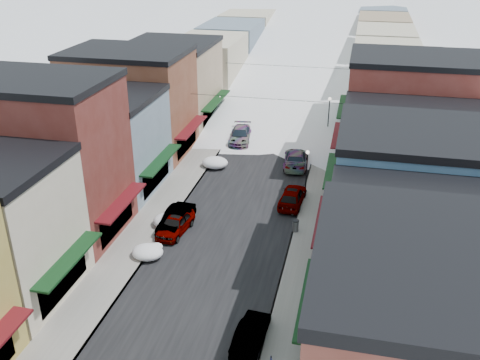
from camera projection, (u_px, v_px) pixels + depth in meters
The scene contains 30 objects.
road at pixel (291, 102), 75.18m from camera, with size 10.00×160.00×0.01m, color black.
sidewalk_left at pixel (245, 98), 76.47m from camera, with size 3.20×160.00×0.15m, color gray.
sidewalk_right at pixel (338, 104), 73.83m from camera, with size 3.20×160.00×0.15m, color gray.
curb_left at pixel (256, 99), 76.16m from camera, with size 0.10×160.00×0.15m, color slate.
curb_right at pixel (327, 104), 74.14m from camera, with size 0.10×160.00×0.15m, color slate.
bldg_l_brick_near at pixel (43, 158), 40.37m from camera, with size 12.30×8.20×12.50m.
bldg_l_grayblue at pixel (102, 141), 48.52m from camera, with size 11.30×9.20×9.00m.
bldg_l_brick_far at pixel (131, 102), 56.25m from camera, with size 13.30×9.20×11.00m.
bldg_l_tan at pixel (172, 83), 65.10m from camera, with size 11.30×11.20×10.00m.
bldg_r_green at pixel (420, 289), 28.11m from camera, with size 11.30×9.20×9.50m.
bldg_r_blue at pixel (410, 203), 35.86m from camera, with size 11.30×9.20×10.50m.
bldg_r_cream at pixel (409, 163), 44.03m from camera, with size 12.30×9.20×9.00m.
bldg_r_brick_far at pixel (410, 115), 51.35m from camera, with size 13.30×9.20×11.50m.
bldg_r_tan at pixel (395, 96), 60.81m from camera, with size 11.30×11.20×9.50m.
distant_blocks at pixel (310, 43), 93.82m from camera, with size 34.00×55.00×8.00m.
overhead_cables at pixel (278, 81), 61.52m from camera, with size 16.40×15.04×0.04m.
car_silver_sedan at pixel (175, 224), 42.35m from camera, with size 1.81×4.49×1.53m, color #A1A4AA.
car_dark_hatch at pixel (176, 219), 43.05m from camera, with size 1.67×4.78×1.57m, color black.
car_silver_wagon at pixel (240, 135), 60.55m from camera, with size 2.30×5.66×1.64m, color #ABACB4.
car_green_sedan at pixel (251, 333), 30.94m from camera, with size 1.45×4.15×1.37m, color black.
car_gray_suv at pixel (292, 196), 46.65m from camera, with size 1.95×4.84×1.65m, color gray.
car_black_sedan at pixel (296, 158), 54.34m from camera, with size 2.34×5.75×1.67m, color black.
car_lane_silver at pixel (281, 91), 77.20m from camera, with size 2.02×5.03×1.71m, color gray.
car_lane_white at pixel (310, 90), 78.30m from camera, with size 2.46×5.33×1.48m, color silver.
trash_can at pixel (295, 225), 42.38m from camera, with size 0.57×0.57×0.96m.
streetlamp_near at pixel (307, 166), 47.98m from camera, with size 0.33×0.33×4.03m.
streetlamp_far at pixel (329, 111), 61.40m from camera, with size 0.38×0.38×4.55m.
snow_pile_near at pixel (148, 252), 39.22m from camera, with size 2.33×2.63×0.99m.
snow_pile_mid at pixel (170, 221), 43.30m from camera, with size 2.59×2.79×1.10m.
snow_pile_far at pixel (215, 162), 54.18m from camera, with size 2.63×2.82×1.11m.
Camera 1 is at (9.05, -12.58, 21.83)m, focal length 40.00 mm.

